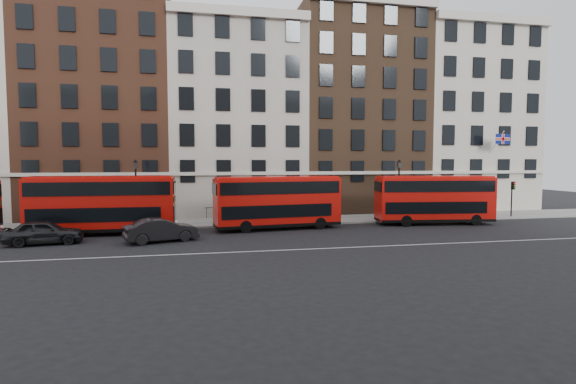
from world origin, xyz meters
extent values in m
plane|color=black|center=(0.00, 0.00, 0.00)|extent=(120.00, 120.00, 0.00)
cube|color=gray|center=(0.00, 10.50, 0.07)|extent=(80.00, 5.00, 0.15)
cube|color=gray|center=(0.00, 8.00, 0.08)|extent=(80.00, 0.30, 0.16)
cube|color=white|center=(0.00, -2.00, 0.01)|extent=(70.00, 0.12, 0.01)
cube|color=brown|center=(-12.80, 18.00, 11.00)|extent=(12.80, 10.00, 22.00)
cube|color=#A39D8F|center=(0.00, 18.00, 9.50)|extent=(12.80, 10.00, 19.00)
cube|color=beige|center=(0.00, 12.75, 18.60)|extent=(12.80, 0.50, 0.80)
cube|color=brown|center=(12.80, 18.00, 10.50)|extent=(12.80, 10.00, 21.00)
cube|color=beige|center=(25.60, 18.00, 10.00)|extent=(12.80, 10.00, 20.00)
cube|color=beige|center=(25.60, 12.75, 19.60)|extent=(12.80, 0.50, 0.80)
cube|color=red|center=(-10.74, 6.21, 2.23)|extent=(10.11, 2.56, 3.79)
cube|color=black|center=(-10.74, 6.21, 0.45)|extent=(10.11, 2.60, 0.23)
cube|color=black|center=(-11.03, 6.22, 1.58)|extent=(8.96, 2.62, 1.01)
cube|color=black|center=(-10.74, 6.21, 3.41)|extent=(9.73, 2.63, 0.96)
cube|color=red|center=(-10.74, 6.21, 4.17)|extent=(9.82, 2.36, 0.17)
cube|color=black|center=(-5.67, 6.13, 1.49)|extent=(0.11, 2.11, 1.25)
cube|color=black|center=(-5.67, 6.13, 2.51)|extent=(0.11, 1.82, 0.40)
cylinder|color=black|center=(-7.50, 5.09, 0.48)|extent=(0.96, 0.28, 0.96)
cylinder|color=black|center=(-7.46, 7.23, 0.48)|extent=(0.96, 0.28, 0.96)
cylinder|color=black|center=(-13.64, 5.18, 0.48)|extent=(0.96, 0.28, 0.96)
cylinder|color=black|center=(-13.60, 7.33, 0.48)|extent=(0.96, 0.28, 0.96)
cube|color=red|center=(2.13, 6.21, 2.17)|extent=(9.98, 3.42, 3.68)
cube|color=black|center=(2.13, 6.21, 0.44)|extent=(9.99, 3.46, 0.22)
cube|color=black|center=(1.86, 6.18, 1.54)|extent=(8.88, 3.37, 0.98)
cube|color=black|center=(2.13, 6.21, 3.31)|extent=(9.62, 3.45, 0.93)
cube|color=red|center=(2.13, 6.21, 4.05)|extent=(9.69, 3.20, 0.17)
cube|color=black|center=(7.03, 6.77, 1.44)|extent=(0.31, 2.05, 1.21)
cube|color=black|center=(7.03, 6.77, 2.44)|extent=(0.27, 1.77, 0.39)
cylinder|color=black|center=(5.40, 5.53, 0.47)|extent=(0.96, 0.36, 0.93)
cylinder|color=black|center=(5.16, 7.61, 0.47)|extent=(0.96, 0.36, 0.93)
cylinder|color=black|center=(-0.53, 4.86, 0.47)|extent=(0.96, 0.36, 0.93)
cylinder|color=black|center=(-0.76, 6.93, 0.47)|extent=(0.96, 0.36, 0.93)
cube|color=red|center=(15.55, 6.21, 2.14)|extent=(9.89, 3.43, 3.64)
cube|color=black|center=(15.55, 6.21, 0.43)|extent=(9.89, 3.47, 0.22)
cube|color=black|center=(15.28, 6.24, 1.52)|extent=(8.80, 3.38, 0.97)
cube|color=black|center=(15.55, 6.21, 3.27)|extent=(9.53, 3.46, 0.92)
cube|color=red|center=(15.55, 6.21, 4.01)|extent=(9.59, 3.22, 0.17)
cube|color=black|center=(20.39, 5.63, 1.43)|extent=(0.31, 2.02, 1.20)
cube|color=black|center=(20.39, 5.63, 2.42)|extent=(0.28, 1.75, 0.39)
cylinder|color=black|center=(18.54, 4.82, 0.46)|extent=(0.95, 0.37, 0.92)
cylinder|color=black|center=(18.79, 6.87, 0.46)|extent=(0.95, 0.37, 0.92)
cylinder|color=black|center=(12.68, 5.51, 0.46)|extent=(0.95, 0.37, 0.92)
cylinder|color=black|center=(12.93, 7.56, 0.46)|extent=(0.95, 0.37, 0.92)
imported|color=black|center=(-13.70, 2.99, 0.80)|extent=(4.87, 2.46, 1.59)
imported|color=black|center=(-6.38, 2.41, 0.78)|extent=(5.03, 3.09, 1.57)
cylinder|color=black|center=(-8.68, 8.48, 2.45)|extent=(0.14, 0.14, 4.60)
cylinder|color=black|center=(-8.68, 8.48, 0.45)|extent=(0.32, 0.32, 0.60)
cube|color=#262626|center=(-8.68, 8.48, 5.00)|extent=(0.32, 0.32, 0.55)
cone|color=black|center=(-8.68, 8.48, 5.35)|extent=(0.44, 0.44, 0.25)
cylinder|color=black|center=(13.73, 9.18, 2.45)|extent=(0.14, 0.14, 4.60)
cylinder|color=black|center=(13.73, 9.18, 0.45)|extent=(0.32, 0.32, 0.60)
cube|color=#262626|center=(13.73, 9.18, 5.00)|extent=(0.32, 0.32, 0.55)
cone|color=black|center=(13.73, 9.18, 5.35)|extent=(0.44, 0.44, 0.25)
cylinder|color=black|center=(24.85, 8.61, 1.45)|extent=(0.12, 0.12, 2.60)
cube|color=black|center=(24.85, 8.46, 3.05)|extent=(0.25, 0.30, 0.75)
sphere|color=red|center=(24.85, 8.29, 3.27)|extent=(0.14, 0.14, 0.14)
sphere|color=#0C9919|center=(24.85, 8.29, 2.83)|extent=(0.14, 0.14, 0.14)
camera|label=1|loc=(-4.15, -28.10, 5.36)|focal=28.00mm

